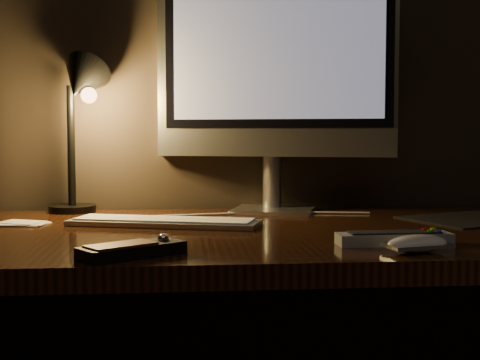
{
  "coord_description": "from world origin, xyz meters",
  "views": [
    {
      "loc": [
        -0.14,
        0.49,
        0.95
      ],
      "look_at": [
        -0.02,
        1.73,
        0.86
      ],
      "focal_mm": 50.0,
      "sensor_mm": 36.0,
      "label": 1
    }
  ],
  "objects": [
    {
      "name": "mouse",
      "position": [
        0.25,
        1.56,
        0.76
      ],
      "size": [
        0.12,
        0.08,
        0.02
      ],
      "primitive_type": "ellipsoid",
      "rotation": [
        0.0,
        0.0,
        0.23
      ],
      "color": "white",
      "rests_on": "desk"
    },
    {
      "name": "mousepad",
      "position": [
        0.53,
        1.95,
        0.75
      ],
      "size": [
        0.34,
        0.31,
        0.0
      ],
      "primitive_type": "cube",
      "rotation": [
        0.0,
        0.0,
        0.36
      ],
      "color": "black",
      "rests_on": "desk"
    },
    {
      "name": "tv_remote",
      "position": [
        0.24,
        1.63,
        0.76
      ],
      "size": [
        0.2,
        0.05,
        0.03
      ],
      "rotation": [
        0.0,
        0.0,
        0.02
      ],
      "color": "gray",
      "rests_on": "desk"
    },
    {
      "name": "monitor",
      "position": [
        0.1,
        2.15,
        1.12
      ],
      "size": [
        0.58,
        0.23,
        0.63
      ],
      "rotation": [
        0.0,
        0.0,
        -0.32
      ],
      "color": "silver",
      "rests_on": "desk"
    },
    {
      "name": "desk",
      "position": [
        0.0,
        1.93,
        0.62
      ],
      "size": [
        1.6,
        0.75,
        0.75
      ],
      "color": "#371B0C",
      "rests_on": "ground"
    },
    {
      "name": "keyboard",
      "position": [
        -0.17,
        1.92,
        0.76
      ],
      "size": [
        0.43,
        0.23,
        0.02
      ],
      "primitive_type": "cube",
      "rotation": [
        0.0,
        0.0,
        -0.29
      ],
      "color": "silver",
      "rests_on": "desk"
    },
    {
      "name": "desk_lamp",
      "position": [
        -0.38,
        2.16,
        1.02
      ],
      "size": [
        0.18,
        0.2,
        0.4
      ],
      "rotation": [
        0.0,
        0.0,
        0.09
      ],
      "color": "black",
      "rests_on": "desk"
    },
    {
      "name": "papers",
      "position": [
        -0.48,
        1.97,
        0.75
      ],
      "size": [
        0.12,
        0.1,
        0.01
      ],
      "primitive_type": "cube",
      "rotation": [
        0.0,
        0.0,
        -0.29
      ],
      "color": "white",
      "rests_on": "desk"
    },
    {
      "name": "cable",
      "position": [
        0.05,
        2.08,
        0.75
      ],
      "size": [
        0.56,
        0.02,
        0.0
      ],
      "primitive_type": "cylinder",
      "rotation": [
        0.0,
        1.57,
        -0.03
      ],
      "color": "white",
      "rests_on": "desk"
    },
    {
      "name": "media_remote",
      "position": [
        -0.21,
        1.56,
        0.76
      ],
      "size": [
        0.18,
        0.15,
        0.03
      ],
      "rotation": [
        0.0,
        0.0,
        0.61
      ],
      "color": "black",
      "rests_on": "desk"
    }
  ]
}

